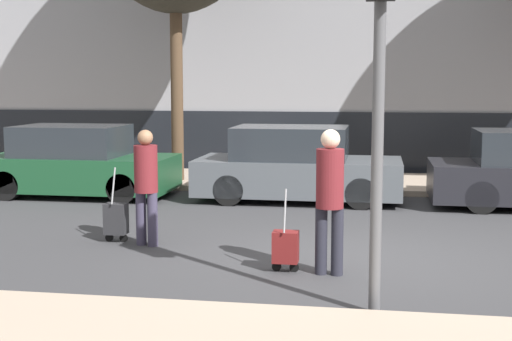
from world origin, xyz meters
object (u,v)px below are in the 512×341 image
object	(u,v)px
parked_car_0	(77,163)
traffic_light	(380,37)
trolley_left	(116,219)
pedestrian_right	(330,192)
trolley_right	(286,247)
parked_car_1	(296,166)
pedestrian_left	(146,180)

from	to	relation	value
parked_car_0	traffic_light	distance (m)	9.46
trolley_left	pedestrian_right	distance (m)	3.57
parked_car_0	traffic_light	xyz separation A→B (m)	(6.17, -6.85, 2.12)
trolley_right	parked_car_0	bearing A→B (deg)	133.88
trolley_left	trolley_right	world-z (taller)	trolley_left
parked_car_1	trolley_right	xyz separation A→B (m)	(0.48, -5.45, -0.37)
trolley_left	pedestrian_right	world-z (taller)	pedestrian_right
parked_car_0	trolley_left	size ratio (longest dim) A/B	3.51
parked_car_1	trolley_left	distance (m)	4.76
pedestrian_left	trolley_right	bearing A→B (deg)	-10.86
pedestrian_right	trolley_right	size ratio (longest dim) A/B	1.71
pedestrian_left	trolley_right	size ratio (longest dim) A/B	1.61
parked_car_0	parked_car_1	distance (m)	4.59
trolley_left	trolley_right	bearing A→B (deg)	-24.77
trolley_left	pedestrian_right	bearing A→B (deg)	-21.72
parked_car_1	pedestrian_right	size ratio (longest dim) A/B	2.26
pedestrian_right	trolley_right	xyz separation A→B (m)	(-0.55, 0.05, -0.72)
parked_car_1	pedestrian_left	xyz separation A→B (m)	(-1.69, -4.35, 0.27)
parked_car_1	traffic_light	xyz separation A→B (m)	(1.59, -7.03, 2.12)
parked_car_1	pedestrian_right	bearing A→B (deg)	-79.40
parked_car_1	traffic_light	size ratio (longest dim) A/B	1.03
parked_car_1	pedestrian_left	size ratio (longest dim) A/B	2.41
trolley_right	traffic_light	xyz separation A→B (m)	(1.11, -1.58, 2.49)
pedestrian_right	traffic_light	xyz separation A→B (m)	(0.56, -1.54, 1.77)
trolley_left	trolley_right	distance (m)	2.98
parked_car_0	traffic_light	world-z (taller)	traffic_light
parked_car_0	traffic_light	size ratio (longest dim) A/B	1.00
parked_car_1	trolley_left	world-z (taller)	parked_car_1
parked_car_1	trolley_left	bearing A→B (deg)	-117.90
trolley_right	pedestrian_right	bearing A→B (deg)	-4.99
parked_car_1	trolley_right	world-z (taller)	parked_car_1
parked_car_1	pedestrian_left	bearing A→B (deg)	-111.28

